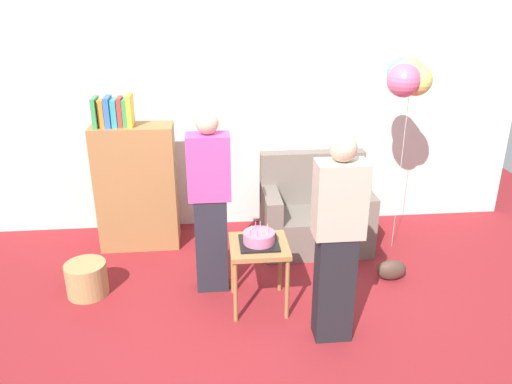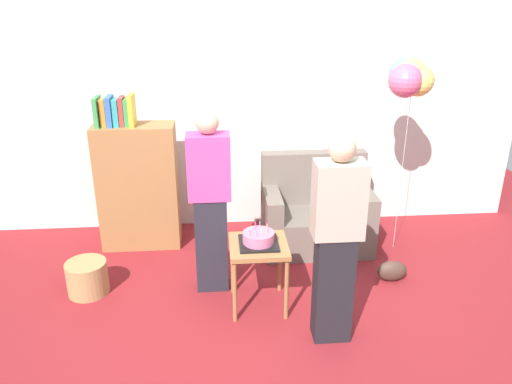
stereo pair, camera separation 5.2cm
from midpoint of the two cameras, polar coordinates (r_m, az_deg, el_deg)
The scene contains 11 objects.
ground_plane at distance 4.17m, azimuth 2.20°, elevation -15.22°, with size 8.00×8.00×0.00m, color maroon.
wall_back at distance 5.48m, azimuth -0.16°, elevation 9.71°, with size 6.00×0.10×2.70m, color silver.
couch at distance 5.27m, azimuth 7.11°, elevation -2.58°, with size 1.10×0.70×0.96m.
bookshelf at distance 5.24m, azimuth -13.12°, elevation 0.95°, with size 0.80×0.36×1.60m.
side_table at distance 4.16m, azimuth 0.64°, elevation -7.04°, with size 0.48×0.48×0.59m.
birthday_cake at distance 4.09m, azimuth 0.65°, elevation -5.33°, with size 0.32×0.32×0.17m.
person_blowing_candles at distance 4.29m, azimuth -4.92°, elevation -1.24°, with size 0.36×0.22×1.63m.
person_holding_cake at distance 3.69m, azimuth 9.53°, elevation -5.58°, with size 0.36×0.22×1.63m.
wicker_basket at distance 4.74m, azimuth -18.42°, elevation -9.27°, with size 0.36×0.36×0.30m, color #A88451.
handbag at distance 4.87m, azimuth 15.56°, elevation -8.68°, with size 0.28×0.14×0.20m, color #473328.
balloon_bunch at distance 4.92m, azimuth 17.43°, elevation 12.41°, with size 0.44×0.44×1.96m.
Camera 2 is at (-0.40, -3.29, 2.53)m, focal length 35.01 mm.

